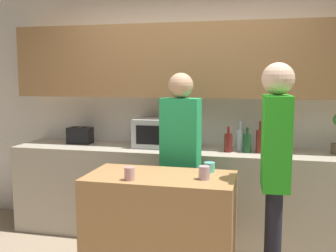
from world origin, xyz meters
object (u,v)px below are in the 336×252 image
Objects in this scene: toaster at (80,135)px; bottle_1 at (240,139)px; bottle_3 at (260,141)px; cup_1 at (209,167)px; person_left at (181,150)px; microwave at (160,133)px; person_center at (275,160)px; bottle_2 at (247,143)px; bottle_0 at (228,142)px; bottle_4 at (270,140)px; cup_2 at (130,174)px; cup_0 at (204,173)px; bottle_5 at (280,143)px.

toaster is 0.87× the size of bottle_1.
bottle_3 is 3.61× the size of cup_1.
microwave is at bearing -55.19° from person_left.
person_center is at bearing -83.64° from bottle_3.
bottle_2 is (1.82, -0.12, 0.00)m from toaster.
bottle_0 is at bearing -4.55° from toaster.
bottle_4 reaches higher than bottle_2.
bottle_0 is 2.94× the size of cup_1.
bottle_3 is 1.01× the size of bottle_4.
cup_1 is (-0.27, -0.81, -0.07)m from bottle_2.
toaster is at bearing 149.03° from cup_1.
cup_2 is 1.06m from person_center.
microwave is 0.91m from bottle_2.
cup_0 reaches higher than cup_2.
person_left is at bearing 116.37° from cup_0.
bottle_2 is 0.73m from person_left.
bottle_1 reaches higher than bottle_2.
bottle_2 is 2.89× the size of cup_1.
microwave is at bearing 118.30° from cup_0.
toaster is 1.67m from cup_2.
person_left reaches higher than bottle_0.
bottle_1 is 1.14× the size of bottle_5.
microwave is at bearing 172.43° from bottle_2.
bottle_0 reaches higher than bottle_2.
bottle_2 is at bearing 10.43° from person_center.
person_center reaches higher than bottle_2.
bottle_1 is 3.11× the size of cup_2.
microwave is at bearing -0.10° from toaster.
cup_1 is at bearing -55.63° from microwave.
cup_0 is 0.55m from cup_2.
bottle_5 is at bearing -2.86° from toaster.
person_center is (0.50, -0.14, 0.11)m from cup_1.
bottle_2 reaches higher than cup_1.
cup_1 is 0.48m from person_left.
bottle_3 is 1.13m from cup_0.
bottle_2 is at bearing -137.35° from person_left.
bottle_4 is (0.39, 0.09, 0.02)m from bottle_0.
toaster is 3.03× the size of cup_1.
cup_2 is (-0.92, -1.20, -0.09)m from bottle_3.
bottle_3 is at bearing -3.30° from toaster.
bottle_2 is 0.13m from bottle_3.
bottle_2 is 0.31m from bottle_5.
toaster is 1.83m from bottle_2.
bottle_5 is 0.98m from person_center.
person_left reaches higher than microwave.
bottle_1 is at bearing -2.05° from microwave.
toaster is at bearing 59.20° from person_center.
cup_2 is (-0.73, -1.28, -0.08)m from bottle_1.
cup_0 is 1.15× the size of cup_1.
bottle_5 is 2.63× the size of cup_0.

